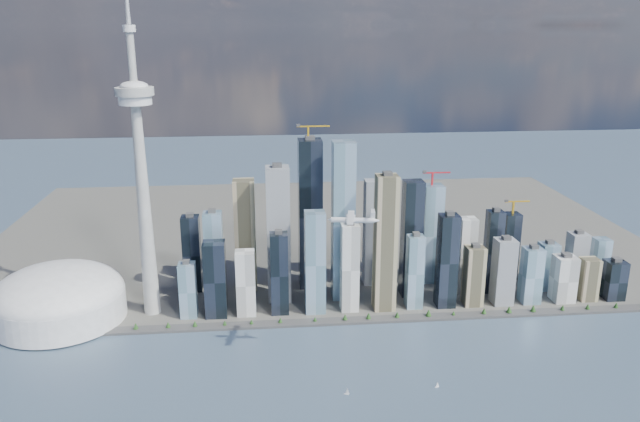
{
  "coord_description": "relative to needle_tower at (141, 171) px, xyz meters",
  "views": [
    {
      "loc": [
        -119.6,
        -629.27,
        447.22
      ],
      "look_at": [
        -33.43,
        260.0,
        180.52
      ],
      "focal_mm": 35.0,
      "sensor_mm": 36.0,
      "label": 1
    }
  ],
  "objects": [
    {
      "name": "dome_stadium",
      "position": [
        -140.0,
        -10.0,
        -196.4
      ],
      "size": [
        200.0,
        200.0,
        86.0
      ],
      "color": "silver",
      "rests_on": "land"
    },
    {
      "name": "sailboat_west",
      "position": [
        280.73,
        -258.12,
        -232.62
      ],
      "size": [
        7.14,
        3.93,
        10.04
      ],
      "rotation": [
        0.0,
        0.0,
        -0.34
      ],
      "color": "silver",
      "rests_on": "ground"
    },
    {
      "name": "ground",
      "position": [
        300.0,
        -310.0,
        -235.84
      ],
      "size": [
        4000.0,
        4000.0,
        0.0
      ],
      "primitive_type": "plane",
      "color": "#324257",
      "rests_on": "ground"
    },
    {
      "name": "land",
      "position": [
        300.0,
        390.0,
        -234.34
      ],
      "size": [
        1400.0,
        900.0,
        3.0
      ],
      "primitive_type": "cube",
      "color": "#4C4C47",
      "rests_on": "ground"
    },
    {
      "name": "needle_tower",
      "position": [
        0.0,
        0.0,
        0.0
      ],
      "size": [
        56.0,
        56.0,
        550.5
      ],
      "color": "gray",
      "rests_on": "land"
    },
    {
      "name": "seawall",
      "position": [
        300.0,
        -60.0,
        -233.84
      ],
      "size": [
        1100.0,
        22.0,
        4.0
      ],
      "primitive_type": "cube",
      "color": "#383838",
      "rests_on": "ground"
    },
    {
      "name": "skyscraper_cluster",
      "position": [
        359.61,
        26.81,
        -145.86
      ],
      "size": [
        736.0,
        142.0,
        287.89
      ],
      "color": "black",
      "rests_on": "land"
    },
    {
      "name": "shoreline_trees",
      "position": [
        300.0,
        -60.0,
        -227.06
      ],
      "size": [
        960.53,
        7.2,
        8.8
      ],
      "color": "#3F2D1E",
      "rests_on": "seawall"
    },
    {
      "name": "airplane",
      "position": [
        294.14,
        -199.67,
        -22.73
      ],
      "size": [
        65.27,
        57.97,
        15.94
      ],
      "rotation": [
        0.0,
        0.0,
        -0.17
      ],
      "color": "silver",
      "rests_on": "ground"
    },
    {
      "name": "sailboat_east",
      "position": [
        398.62,
        -253.14,
        -233.21
      ],
      "size": [
        5.92,
        2.7,
        8.2
      ],
      "rotation": [
        0.0,
        0.0,
        0.23
      ],
      "color": "silver",
      "rests_on": "ground"
    }
  ]
}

